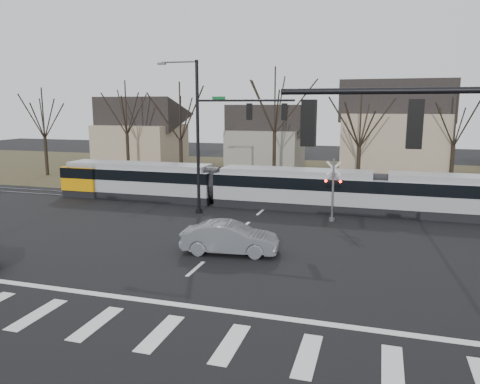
# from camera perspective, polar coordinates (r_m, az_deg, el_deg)

# --- Properties ---
(ground) EXTENTS (140.00, 140.00, 0.00)m
(ground) POSITION_cam_1_polar(r_m,az_deg,el_deg) (19.85, -7.65, -11.14)
(ground) COLOR black
(grass_verge) EXTENTS (140.00, 28.00, 0.01)m
(grass_verge) POSITION_cam_1_polar(r_m,az_deg,el_deg) (49.90, 7.63, 2.03)
(grass_verge) COLOR #38331E
(grass_verge) RESTS_ON ground
(crosswalk) EXTENTS (27.00, 2.60, 0.01)m
(crosswalk) POSITION_cam_1_polar(r_m,az_deg,el_deg) (16.61, -13.55, -15.83)
(crosswalk) COLOR silver
(crosswalk) RESTS_ON ground
(stop_line) EXTENTS (28.00, 0.35, 0.01)m
(stop_line) POSITION_cam_1_polar(r_m,az_deg,el_deg) (18.35, -10.02, -13.05)
(stop_line) COLOR silver
(stop_line) RESTS_ON ground
(lane_dashes) EXTENTS (0.18, 30.00, 0.01)m
(lane_dashes) POSITION_cam_1_polar(r_m,az_deg,el_deg) (34.44, 3.36, -1.72)
(lane_dashes) COLOR silver
(lane_dashes) RESTS_ON ground
(rail_pair) EXTENTS (90.00, 1.52, 0.06)m
(rail_pair) POSITION_cam_1_polar(r_m,az_deg,el_deg) (34.24, 3.28, -1.74)
(rail_pair) COLOR #59595E
(rail_pair) RESTS_ON ground
(tram) EXTENTS (37.16, 2.76, 2.82)m
(tram) POSITION_cam_1_polar(r_m,az_deg,el_deg) (33.77, 6.50, 0.63)
(tram) COLOR gray
(tram) RESTS_ON ground
(sedan) EXTENTS (2.81, 5.20, 1.58)m
(sedan) POSITION_cam_1_polar(r_m,az_deg,el_deg) (23.40, -1.25, -5.62)
(sedan) COLOR slate
(sedan) RESTS_ON ground
(signal_pole_far) EXTENTS (9.28, 0.44, 10.20)m
(signal_pole_far) POSITION_cam_1_polar(r_m,az_deg,el_deg) (31.01, -2.42, 7.56)
(signal_pole_far) COLOR black
(signal_pole_far) RESTS_ON ground
(rail_crossing_signal) EXTENTS (1.08, 0.36, 4.00)m
(rail_crossing_signal) POSITION_cam_1_polar(r_m,az_deg,el_deg) (30.16, 11.24, -0.01)
(rail_crossing_signal) COLOR #59595B
(rail_crossing_signal) RESTS_ON ground
(tree_row) EXTENTS (59.20, 7.20, 10.00)m
(tree_row) POSITION_cam_1_polar(r_m,az_deg,el_deg) (43.20, 9.15, 7.35)
(tree_row) COLOR black
(tree_row) RESTS_ON ground
(house_a) EXTENTS (9.72, 8.64, 8.60)m
(house_a) POSITION_cam_1_polar(r_m,az_deg,el_deg) (57.91, -12.02, 7.49)
(house_a) COLOR gray
(house_a) RESTS_ON ground
(house_b) EXTENTS (8.64, 7.56, 7.65)m
(house_b) POSITION_cam_1_polar(r_m,az_deg,el_deg) (54.37, 3.17, 7.00)
(house_b) COLOR gray
(house_b) RESTS_ON ground
(house_c) EXTENTS (10.80, 8.64, 10.10)m
(house_c) POSITION_cam_1_polar(r_m,az_deg,el_deg) (49.81, 18.33, 7.62)
(house_c) COLOR gray
(house_c) RESTS_ON ground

